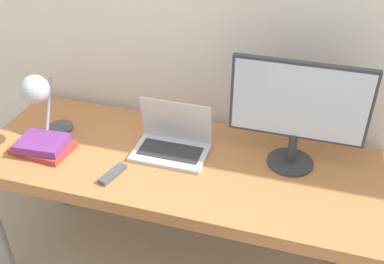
% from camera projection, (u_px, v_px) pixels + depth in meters
% --- Properties ---
extents(wall_back, '(8.00, 0.05, 2.60)m').
position_uv_depth(wall_back, '(201.00, 2.00, 1.97)').
color(wall_back, silver).
rests_on(wall_back, ground_plane).
extents(desk, '(1.76, 0.67, 0.73)m').
position_uv_depth(desk, '(175.00, 170.00, 2.01)').
color(desk, '#B77542').
rests_on(desk, ground_plane).
extents(laptop, '(0.33, 0.21, 0.23)m').
position_uv_depth(laptop, '(172.00, 142.00, 2.00)').
color(laptop, silver).
rests_on(laptop, desk).
extents(monitor, '(0.55, 0.20, 0.48)m').
position_uv_depth(monitor, '(298.00, 108.00, 1.79)').
color(monitor, '#333338').
rests_on(monitor, desk).
extents(desk_lamp, '(0.13, 0.25, 0.34)m').
position_uv_depth(desk_lamp, '(38.00, 94.00, 1.94)').
color(desk_lamp, '#4C4C51').
rests_on(desk_lamp, desk).
extents(book_stack, '(0.27, 0.19, 0.06)m').
position_uv_depth(book_stack, '(43.00, 145.00, 2.01)').
color(book_stack, '#B2382D').
rests_on(book_stack, desk).
extents(tv_remote, '(0.08, 0.15, 0.02)m').
position_uv_depth(tv_remote, '(113.00, 174.00, 1.87)').
color(tv_remote, '#4C4C51').
rests_on(tv_remote, desk).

